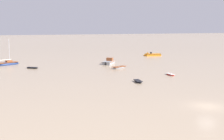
% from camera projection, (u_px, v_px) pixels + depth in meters
% --- Properties ---
extents(ground_plane, '(800.00, 800.00, 0.00)m').
position_uv_depth(ground_plane, '(207.00, 106.00, 39.09)').
color(ground_plane, tan).
extents(motorboat_moored_0, '(6.94, 3.91, 2.26)m').
position_uv_depth(motorboat_moored_0, '(151.00, 55.00, 108.57)').
color(motorboat_moored_0, orange).
rests_on(motorboat_moored_0, ground).
extents(rowboat_moored_2, '(4.90, 3.22, 0.73)m').
position_uv_depth(rowboat_moored_2, '(119.00, 68.00, 75.26)').
color(rowboat_moored_2, gray).
rests_on(rowboat_moored_2, ground).
extents(sailboat_moored_0, '(7.13, 4.81, 7.70)m').
position_uv_depth(sailboat_moored_0, '(8.00, 64.00, 82.13)').
color(sailboat_moored_0, navy).
rests_on(sailboat_moored_0, ground).
extents(motorboat_moored_5, '(6.09, 6.58, 2.54)m').
position_uv_depth(motorboat_moored_5, '(109.00, 62.00, 85.16)').
color(motorboat_moored_5, gray).
rests_on(motorboat_moored_5, ground).
extents(rowboat_moored_4, '(1.75, 3.37, 0.51)m').
position_uv_depth(rowboat_moored_4, '(138.00, 81.00, 56.24)').
color(rowboat_moored_4, black).
rests_on(rowboat_moored_4, ground).
extents(rowboat_moored_6, '(1.27, 2.98, 0.46)m').
position_uv_depth(rowboat_moored_6, '(170.00, 75.00, 64.59)').
color(rowboat_moored_6, red).
rests_on(rowboat_moored_6, ground).
extents(rowboat_moored_7, '(3.02, 2.78, 0.48)m').
position_uv_depth(rowboat_moored_7, '(32.00, 68.00, 75.11)').
color(rowboat_moored_7, black).
rests_on(rowboat_moored_7, ground).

